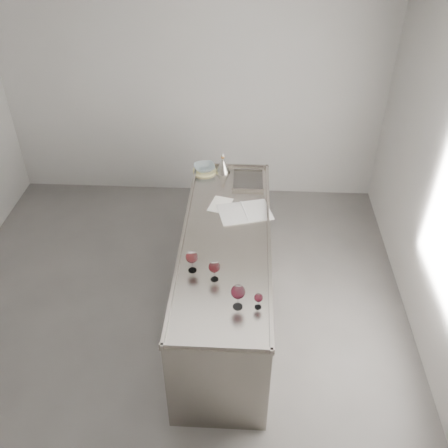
# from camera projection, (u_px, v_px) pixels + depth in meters

# --- Properties ---
(room_shell) EXTENTS (4.54, 5.04, 2.84)m
(room_shell) POSITION_uv_depth(u_px,v_px,m) (158.00, 213.00, 3.77)
(room_shell) COLOR #53504E
(room_shell) RESTS_ON ground
(counter) EXTENTS (0.77, 2.42, 0.97)m
(counter) POSITION_uv_depth(u_px,v_px,m) (226.00, 278.00, 4.54)
(counter) COLOR gray
(counter) RESTS_ON ground
(wine_glass_left) EXTENTS (0.10, 0.10, 0.19)m
(wine_glass_left) POSITION_uv_depth(u_px,v_px,m) (192.00, 257.00, 3.85)
(wine_glass_left) COLOR white
(wine_glass_left) RESTS_ON counter
(wine_glass_middle) EXTENTS (0.09, 0.09, 0.18)m
(wine_glass_middle) POSITION_uv_depth(u_px,v_px,m) (214.00, 267.00, 3.78)
(wine_glass_middle) COLOR white
(wine_glass_middle) RESTS_ON counter
(wine_glass_right) EXTENTS (0.10, 0.10, 0.20)m
(wine_glass_right) POSITION_uv_depth(u_px,v_px,m) (238.00, 292.00, 3.53)
(wine_glass_right) COLOR white
(wine_glass_right) RESTS_ON counter
(wine_glass_small) EXTENTS (0.06, 0.06, 0.13)m
(wine_glass_small) POSITION_uv_depth(u_px,v_px,m) (258.00, 298.00, 3.56)
(wine_glass_small) COLOR white
(wine_glass_small) RESTS_ON counter
(notebook) EXTENTS (0.53, 0.43, 0.02)m
(notebook) POSITION_uv_depth(u_px,v_px,m) (245.00, 212.00, 4.55)
(notebook) COLOR silver
(notebook) RESTS_ON counter
(loose_paper_top) EXTENTS (0.24, 0.30, 0.00)m
(loose_paper_top) POSITION_uv_depth(u_px,v_px,m) (220.00, 205.00, 4.65)
(loose_paper_top) COLOR white
(loose_paper_top) RESTS_ON counter
(trivet) EXTENTS (0.29, 0.29, 0.02)m
(trivet) POSITION_uv_depth(u_px,v_px,m) (205.00, 171.00, 5.13)
(trivet) COLOR #D0C987
(trivet) RESTS_ON counter
(ceramic_bowl) EXTENTS (0.26, 0.26, 0.05)m
(ceramic_bowl) POSITION_uv_depth(u_px,v_px,m) (204.00, 168.00, 5.11)
(ceramic_bowl) COLOR gray
(ceramic_bowl) RESTS_ON trivet
(wine_funnel) EXTENTS (0.15, 0.15, 0.23)m
(wine_funnel) POSITION_uv_depth(u_px,v_px,m) (223.00, 166.00, 5.08)
(wine_funnel) COLOR gray
(wine_funnel) RESTS_ON counter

